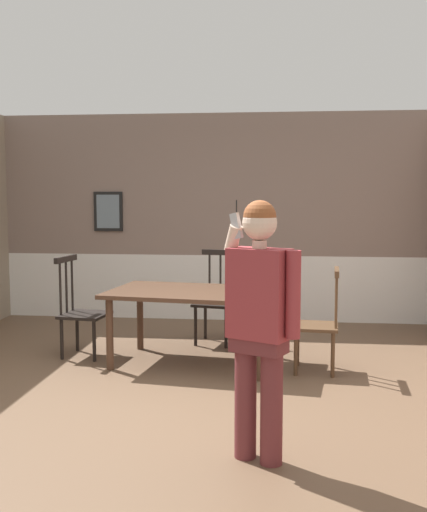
% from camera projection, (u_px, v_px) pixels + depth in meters
% --- Properties ---
extents(ground_plane, '(7.37, 7.37, 0.00)m').
position_uv_depth(ground_plane, '(167.00, 401.00, 5.07)').
color(ground_plane, brown).
extents(room_back_partition, '(5.75, 0.17, 2.72)m').
position_uv_depth(room_back_partition, '(212.00, 221.00, 8.26)').
color(room_back_partition, gray).
rests_on(room_back_partition, ground_plane).
extents(dining_table, '(1.78, 1.23, 0.73)m').
position_uv_depth(dining_table, '(195.00, 299.00, 6.13)').
color(dining_table, '#4C3323').
rests_on(dining_table, ground_plane).
extents(chair_near_window, '(0.52, 0.52, 1.04)m').
position_uv_depth(chair_near_window, '(216.00, 300.00, 7.01)').
color(chair_near_window, black).
rests_on(chair_near_window, ground_plane).
extents(chair_by_doorway, '(0.50, 0.50, 1.04)m').
position_uv_depth(chair_by_doorway, '(81.00, 311.00, 6.44)').
color(chair_by_doorway, black).
rests_on(chair_by_doorway, ground_plane).
extents(chair_at_table_head, '(0.45, 0.45, 0.99)m').
position_uv_depth(chair_at_table_head, '(319.00, 323.00, 5.86)').
color(chair_at_table_head, '#513823').
rests_on(chair_at_table_head, ground_plane).
extents(person_figure, '(0.49, 0.35, 1.64)m').
position_uv_depth(person_figure, '(260.00, 315.00, 3.85)').
color(person_figure, brown).
rests_on(person_figure, ground_plane).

